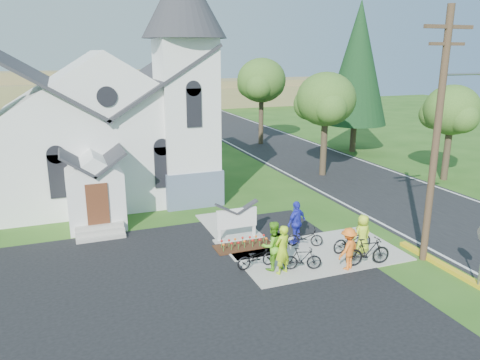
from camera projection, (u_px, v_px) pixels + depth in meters
name	position (u px, v px, depth m)	size (l,w,h in m)	color
ground	(292.00, 264.00, 18.94)	(120.00, 120.00, 0.00)	#275217
parking_lot	(122.00, 325.00, 14.73)	(20.00, 16.00, 0.02)	black
road	(319.00, 164.00, 35.89)	(8.00, 90.00, 0.02)	black
sidewalk	(318.00, 253.00, 19.90)	(7.00, 4.00, 0.05)	#A6A296
church	(111.00, 107.00, 26.90)	(12.35, 12.00, 13.00)	white
church_sign	(237.00, 219.00, 21.14)	(2.20, 0.40, 1.70)	#A6A296
flower_bed	(244.00, 246.00, 20.59)	(2.60, 1.10, 0.07)	#381A0F
utility_pole	(439.00, 130.00, 18.01)	(3.45, 0.28, 10.00)	#453022
tree_road_near	(326.00, 100.00, 31.29)	(4.00, 4.00, 7.05)	#3A2C1F
tree_road_mid	(262.00, 81.00, 42.12)	(4.40, 4.40, 7.80)	#3A2C1F
tree_road_far	(452.00, 111.00, 30.26)	(3.60, 3.60, 6.30)	#3A2C1F
conifer	(358.00, 63.00, 38.36)	(5.20, 5.20, 12.40)	#3A2C1F
distant_hills	(141.00, 94.00, 70.24)	(61.00, 10.00, 5.60)	olive
cyclist_0	(282.00, 250.00, 17.86)	(0.71, 0.47, 1.95)	#A9D819
bike_0	(257.00, 257.00, 18.45)	(0.58, 1.67, 0.88)	black
cyclist_1	(273.00, 246.00, 18.17)	(0.96, 0.75, 1.98)	#5FB221
bike_1	(302.00, 259.00, 18.28)	(0.43, 1.52, 0.91)	black
cyclist_2	(296.00, 222.00, 20.68)	(1.15, 0.48, 1.96)	#282FC9
bike_2	(305.00, 237.00, 20.50)	(0.55, 1.58, 0.83)	black
cyclist_3	(348.00, 249.00, 18.25)	(1.10, 0.63, 1.70)	orange
bike_3	(368.00, 252.00, 18.64)	(0.54, 1.91, 1.14)	black
cyclist_4	(363.00, 234.00, 19.74)	(0.82, 0.54, 1.68)	#C2E22A
bike_4	(352.00, 240.00, 19.94)	(0.67, 1.93, 1.01)	black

